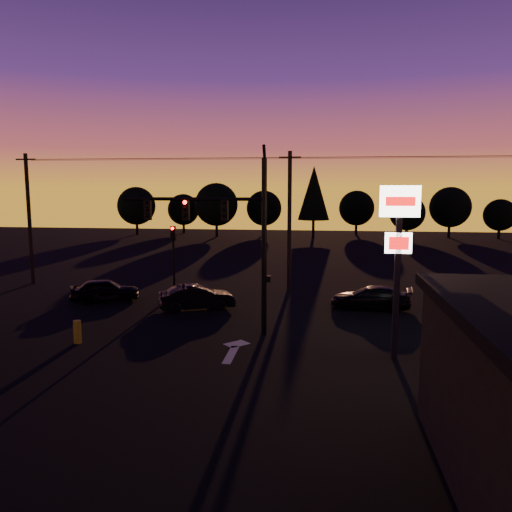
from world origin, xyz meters
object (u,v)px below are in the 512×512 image
(traffic_signal_mast, at_px, (229,227))
(secondary_signal, at_px, (173,250))
(car_mid, at_px, (197,297))
(pylon_sign, at_px, (399,235))
(car_right, at_px, (371,298))
(bollard, at_px, (77,332))
(car_left, at_px, (105,290))

(traffic_signal_mast, distance_m, secondary_signal, 9.19)
(traffic_signal_mast, xyz_separation_m, car_mid, (-2.63, 4.20, -4.26))
(traffic_signal_mast, xyz_separation_m, pylon_sign, (7.10, -2.49, -0.02))
(secondary_signal, relative_size, car_mid, 1.05)
(traffic_signal_mast, relative_size, car_right, 1.95)
(bollard, bearing_deg, secondary_signal, 81.94)
(secondary_signal, distance_m, car_mid, 4.56)
(car_mid, bearing_deg, traffic_signal_mast, -171.13)
(bollard, xyz_separation_m, car_left, (-2.25, 7.84, 0.17))
(traffic_signal_mast, distance_m, car_right, 9.87)
(car_mid, bearing_deg, secondary_signal, 11.41)
(car_mid, bearing_deg, car_left, 54.46)
(bollard, bearing_deg, car_right, 30.83)
(pylon_sign, relative_size, car_right, 1.54)
(car_right, bearing_deg, car_mid, -74.63)
(secondary_signal, bearing_deg, car_mid, -55.41)
(traffic_signal_mast, distance_m, pylon_sign, 7.52)
(secondary_signal, distance_m, pylon_sign, 15.75)
(secondary_signal, relative_size, car_right, 0.99)
(pylon_sign, height_order, car_left, pylon_sign)
(car_left, bearing_deg, pylon_sign, -140.41)
(bollard, height_order, car_right, car_right)
(bollard, xyz_separation_m, car_right, (13.23, 7.90, 0.14))
(secondary_signal, height_order, pylon_sign, pylon_sign)
(traffic_signal_mast, relative_size, pylon_sign, 1.26)
(bollard, distance_m, car_right, 15.41)
(traffic_signal_mast, xyz_separation_m, bollard, (-6.29, -2.35, -4.44))
(car_mid, bearing_deg, pylon_sign, -147.71)
(secondary_signal, xyz_separation_m, car_right, (11.84, -1.94, -2.22))
(traffic_signal_mast, xyz_separation_m, car_left, (-8.55, 5.49, -4.26))
(car_right, bearing_deg, bollard, -51.84)
(secondary_signal, height_order, car_left, secondary_signal)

